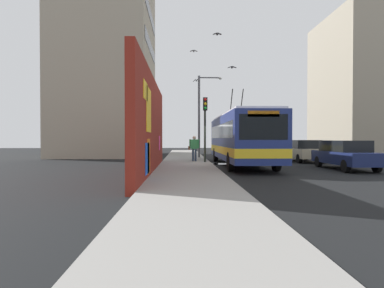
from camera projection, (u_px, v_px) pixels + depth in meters
name	position (u px, v px, depth m)	size (l,w,h in m)	color
ground_plane	(212.00, 165.00, 20.45)	(80.00, 80.00, 0.00)	black
sidewalk_slab	(186.00, 164.00, 20.40)	(48.00, 3.20, 0.15)	gray
graffiti_wall	(151.00, 126.00, 15.77)	(12.95, 0.32, 4.59)	maroon
building_far_left	(108.00, 61.00, 32.50)	(11.75, 8.42, 18.80)	#9E937F
building_far_right	(356.00, 86.00, 35.41)	(10.85, 6.45, 14.82)	#9E937F
city_bus	(241.00, 137.00, 20.34)	(11.41, 2.65, 4.95)	navy
parked_car_navy	(345.00, 154.00, 17.76)	(4.86, 1.79, 1.58)	navy
parked_car_champagne	(303.00, 150.00, 23.92)	(4.75, 1.91, 1.58)	#C6B793
pedestrian_midblock	(194.00, 146.00, 22.29)	(0.23, 0.76, 1.70)	#2D3F59
traffic_light	(205.00, 119.00, 21.27)	(0.49, 0.28, 4.23)	#2D382D
street_lamp	(202.00, 110.00, 26.83)	(0.44, 1.96, 6.70)	#4C4C51
flying_pigeons	(209.00, 59.00, 22.90)	(5.36, 2.93, 2.19)	slate
curbside_puddle	(219.00, 164.00, 21.82)	(1.42, 1.42, 0.00)	black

